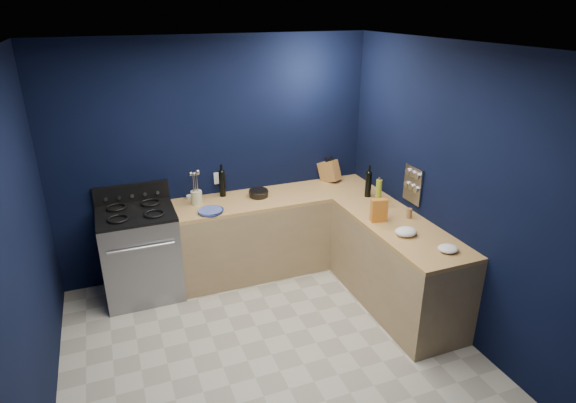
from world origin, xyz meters
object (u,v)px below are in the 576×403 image
gas_range (141,255)px  utensil_crock (197,198)px  plate_stack (210,211)px  crouton_bag (379,210)px  knife_block (329,171)px

gas_range → utensil_crock: 0.82m
gas_range → plate_stack: size_ratio=3.69×
utensil_crock → crouton_bag: bearing=-34.4°
utensil_crock → crouton_bag: size_ratio=0.64×
gas_range → utensil_crock: (0.64, 0.09, 0.51)m
utensil_crock → crouton_bag: 1.91m
gas_range → plate_stack: 0.87m
utensil_crock → knife_block: 1.64m
plate_stack → knife_block: 1.60m
utensil_crock → crouton_bag: (1.57, -1.08, 0.04)m
gas_range → plate_stack: (0.72, -0.18, 0.46)m
utensil_crock → plate_stack: bearing=-73.3°
plate_stack → crouton_bag: bearing=-28.3°
gas_range → crouton_bag: bearing=-24.0°
knife_block → gas_range: bearing=157.0°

